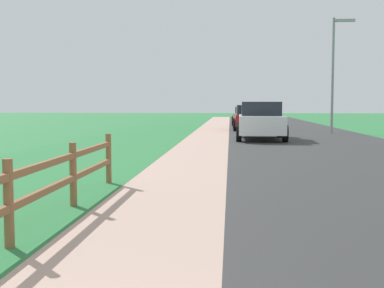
{
  "coord_description": "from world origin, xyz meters",
  "views": [
    {
      "loc": [
        0.07,
        -0.53,
        1.59
      ],
      "look_at": [
        -0.76,
        10.44,
        0.71
      ],
      "focal_mm": 47.42,
      "sensor_mm": 36.0,
      "label": 1
    }
  ],
  "objects_px": {
    "parked_car_red": "(250,118)",
    "street_lamp": "(335,65)",
    "parked_suv_white": "(261,120)",
    "parked_car_silver": "(247,115)"
  },
  "relations": [
    {
      "from": "parked_car_red",
      "to": "street_lamp",
      "type": "bearing_deg",
      "value": -34.6
    },
    {
      "from": "parked_car_red",
      "to": "street_lamp",
      "type": "relative_size",
      "value": 0.72
    },
    {
      "from": "parked_suv_white",
      "to": "parked_car_silver",
      "type": "xyz_separation_m",
      "value": [
        -0.13,
        15.33,
        -0.13
      ]
    },
    {
      "from": "street_lamp",
      "to": "parked_suv_white",
      "type": "bearing_deg",
      "value": -129.54
    },
    {
      "from": "parked_car_silver",
      "to": "street_lamp",
      "type": "distance_m",
      "value": 11.5
    },
    {
      "from": "parked_suv_white",
      "to": "parked_car_red",
      "type": "distance_m",
      "value": 8.12
    },
    {
      "from": "parked_car_silver",
      "to": "street_lamp",
      "type": "xyz_separation_m",
      "value": [
        4.35,
        -10.22,
        2.95
      ]
    },
    {
      "from": "parked_suv_white",
      "to": "street_lamp",
      "type": "bearing_deg",
      "value": 50.46
    },
    {
      "from": "parked_suv_white",
      "to": "parked_car_silver",
      "type": "height_order",
      "value": "parked_suv_white"
    },
    {
      "from": "parked_car_silver",
      "to": "street_lamp",
      "type": "bearing_deg",
      "value": -66.97
    }
  ]
}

